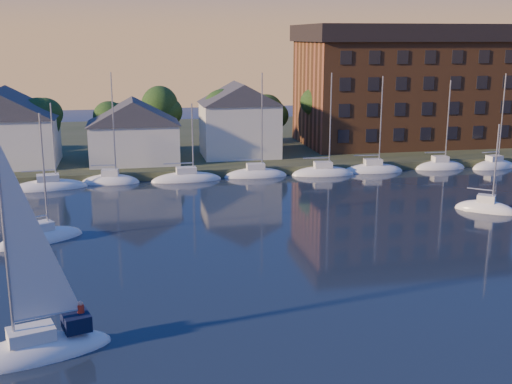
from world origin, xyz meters
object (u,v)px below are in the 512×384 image
object	(u,v)px
clubhouse_centre	(134,130)
clubhouse_east	(239,119)
drifting_sailboat_right	(485,210)
condo_block	(404,84)
clubhouse_west	(2,126)
hero_sailboat	(35,346)
drifting_sailboat_left	(41,240)

from	to	relation	value
clubhouse_centre	clubhouse_east	distance (m)	14.17
clubhouse_east	drifting_sailboat_right	xyz separation A→B (m)	(19.42, -29.32, -5.90)
clubhouse_centre	condo_block	distance (m)	41.05
clubhouse_centre	drifting_sailboat_right	distance (m)	43.46
clubhouse_east	condo_block	xyz separation A→B (m)	(26.00, 5.95, 3.79)
drifting_sailboat_right	clubhouse_west	bearing A→B (deg)	-170.44
condo_block	hero_sailboat	world-z (taller)	condo_block
condo_block	drifting_sailboat_right	xyz separation A→B (m)	(-6.58, -35.27, -9.69)
clubhouse_centre	drifting_sailboat_right	xyz separation A→B (m)	(33.42, -27.32, -5.04)
clubhouse_east	drifting_sailboat_left	xyz separation A→B (m)	(-22.30, -30.69, -5.90)
clubhouse_centre	hero_sailboat	world-z (taller)	hero_sailboat
clubhouse_west	clubhouse_east	distance (m)	30.02
clubhouse_east	drifting_sailboat_left	size ratio (longest dim) A/B	0.89
clubhouse_west	drifting_sailboat_left	size ratio (longest dim) A/B	1.16
clubhouse_west	condo_block	size ratio (longest dim) A/B	0.44
clubhouse_west	condo_block	xyz separation A→B (m)	(56.00, 6.95, 3.86)
clubhouse_west	hero_sailboat	distance (m)	51.56
clubhouse_west	drifting_sailboat_left	distance (m)	31.22
clubhouse_west	clubhouse_east	size ratio (longest dim) A/B	1.30
clubhouse_west	hero_sailboat	size ratio (longest dim) A/B	1.02
hero_sailboat	drifting_sailboat_left	world-z (taller)	hero_sailboat
clubhouse_west	condo_block	bearing A→B (deg)	7.07
drifting_sailboat_left	hero_sailboat	bearing A→B (deg)	-114.70
clubhouse_centre	drifting_sailboat_right	size ratio (longest dim) A/B	1.19
clubhouse_east	hero_sailboat	size ratio (longest dim) A/B	0.78
condo_block	drifting_sailboat_left	size ratio (longest dim) A/B	2.63
clubhouse_east	drifting_sailboat_left	distance (m)	38.39
clubhouse_west	drifting_sailboat_right	xyz separation A→B (m)	(49.42, -28.32, -5.83)
clubhouse_east	drifting_sailboat_left	world-z (taller)	clubhouse_east
hero_sailboat	drifting_sailboat_left	bearing A→B (deg)	-100.96
drifting_sailboat_right	clubhouse_centre	bearing A→B (deg)	-179.88
drifting_sailboat_left	drifting_sailboat_right	distance (m)	41.75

